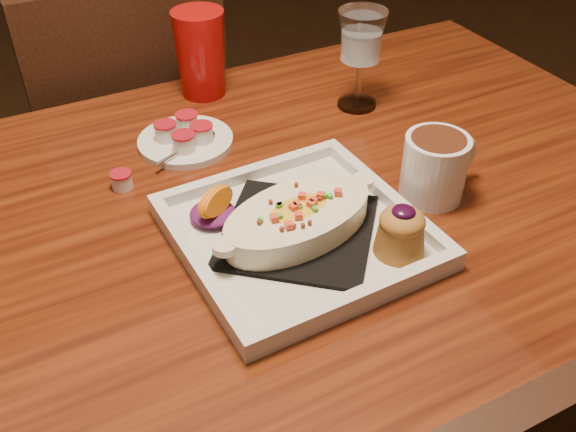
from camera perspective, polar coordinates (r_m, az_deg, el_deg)
name	(u,v)px	position (r m, az deg, el deg)	size (l,w,h in m)	color
table	(237,266)	(0.99, -4.55, -4.48)	(1.50, 0.90, 0.75)	maroon
chair_far	(132,150)	(1.56, -13.67, 5.72)	(0.42, 0.42, 0.93)	black
plate	(305,226)	(0.86, 1.57, -0.90)	(0.33, 0.33, 0.08)	silver
coffee_mug	(436,165)	(0.96, 13.04, 4.48)	(0.13, 0.09, 0.10)	silver
goblet	(361,42)	(1.15, 6.52, 15.13)	(0.09, 0.09, 0.18)	silver
saucer	(185,138)	(1.09, -9.14, 6.83)	(0.16, 0.16, 0.11)	silver
creamer_loose	(122,180)	(1.00, -14.57, 3.11)	(0.03, 0.03, 0.03)	silver
red_tumbler	(201,54)	(1.22, -7.77, 14.09)	(0.10, 0.10, 0.16)	#A10B0B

